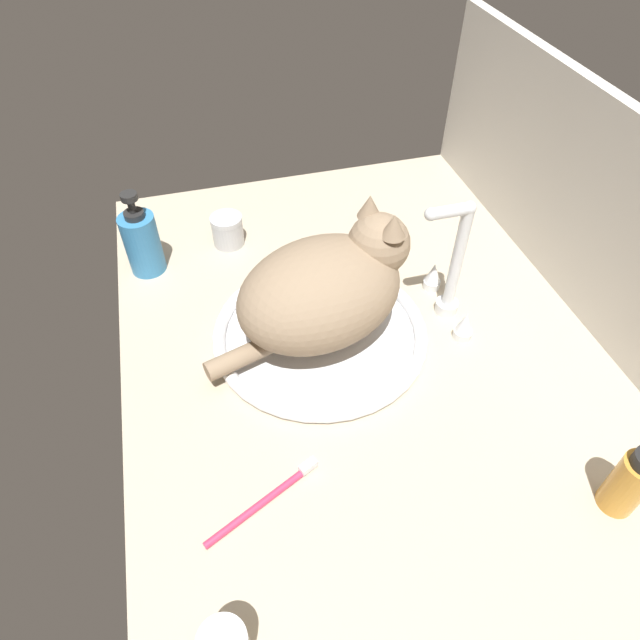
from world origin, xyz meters
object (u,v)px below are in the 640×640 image
at_px(metal_jar, 228,230).
at_px(toothbrush, 266,500).
at_px(sink_basin, 320,332).
at_px(cat, 329,287).
at_px(faucet, 451,275).
at_px(soap_pump_bottle, 142,242).
at_px(amber_bottle, 630,482).

xyz_separation_m(metal_jar, toothbrush, (0.57, -0.04, -0.03)).
distance_m(sink_basin, cat, 0.10).
xyz_separation_m(faucet, soap_pump_bottle, (-0.26, -0.50, -0.02)).
height_order(cat, amber_bottle, cat).
bearing_deg(toothbrush, metal_jar, 176.12).
height_order(sink_basin, faucet, faucet).
bearing_deg(toothbrush, faucet, 125.63).
bearing_deg(amber_bottle, cat, -144.73).
xyz_separation_m(sink_basin, toothbrush, (0.27, -0.15, -0.00)).
distance_m(cat, soap_pump_bottle, 0.39).
distance_m(sink_basin, metal_jar, 0.32).
distance_m(cat, toothbrush, 0.34).
distance_m(faucet, soap_pump_bottle, 0.57).
bearing_deg(cat, faucet, 88.63).
bearing_deg(toothbrush, sink_basin, 151.16).
bearing_deg(cat, soap_pump_bottle, -131.45).
xyz_separation_m(faucet, toothbrush, (0.27, -0.38, -0.08)).
distance_m(sink_basin, faucet, 0.24).
relative_size(amber_bottle, toothbrush, 0.69).
relative_size(sink_basin, amber_bottle, 3.13).
relative_size(faucet, amber_bottle, 1.98).
relative_size(cat, toothbrush, 2.16).
distance_m(sink_basin, soap_pump_bottle, 0.38).
bearing_deg(sink_basin, toothbrush, -28.84).
xyz_separation_m(amber_bottle, soap_pump_bottle, (-0.66, -0.57, 0.01)).
xyz_separation_m(faucet, amber_bottle, (0.39, 0.07, -0.03)).
relative_size(faucet, cat, 0.63).
distance_m(cat, amber_bottle, 0.49).
bearing_deg(sink_basin, metal_jar, -159.66).
bearing_deg(sink_basin, soap_pump_bottle, -133.69).
bearing_deg(toothbrush, cat, 149.02).
bearing_deg(metal_jar, toothbrush, -3.88).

